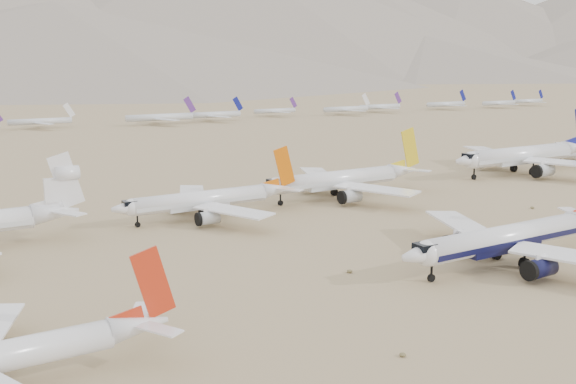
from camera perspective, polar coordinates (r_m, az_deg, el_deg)
name	(u,v)px	position (r m, az deg, el deg)	size (l,w,h in m)	color
ground	(536,267)	(122.55, 21.21, -6.20)	(7000.00, 7000.00, 0.00)	olive
main_airliner	(514,237)	(121.99, 19.46, -3.78)	(50.01, 48.85, 17.65)	white
row2_navy_widebody	(526,155)	(223.88, 20.38, 3.10)	(60.06, 58.73, 21.37)	white
row2_gold_tail	(343,179)	(172.10, 4.94, 1.14)	(49.73, 48.63, 17.71)	white
row2_orange_tail	(209,199)	(149.92, -7.05, -0.66)	(43.67, 42.72, 15.58)	white
distant_storage_row	(168,117)	(391.57, -10.59, 6.60)	(673.10, 58.20, 14.91)	silver
foothills	(250,48)	(1324.99, -3.37, 12.70)	(4637.50, 1395.00, 155.00)	slate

